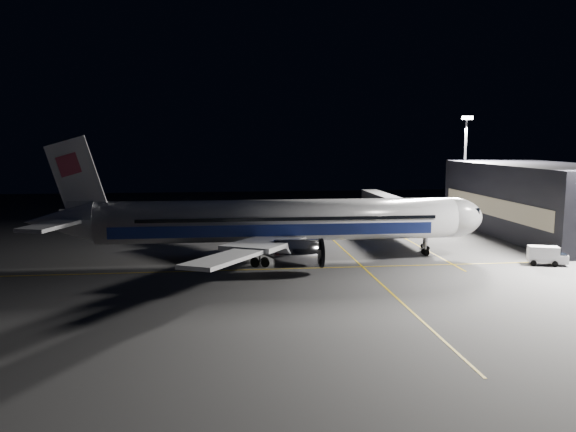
% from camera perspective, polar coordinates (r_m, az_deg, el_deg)
% --- Properties ---
extents(ground, '(200.00, 200.00, 0.00)m').
position_cam_1_polar(ground, '(76.47, -0.84, -4.37)').
color(ground, '#4C4C4F').
rests_on(ground, ground).
extents(guide_line_main, '(0.25, 80.00, 0.01)m').
position_cam_1_polar(guide_line_main, '(78.08, 6.50, -4.17)').
color(guide_line_main, gold).
rests_on(guide_line_main, ground).
extents(guide_line_cross, '(70.00, 0.25, 0.01)m').
position_cam_1_polar(guide_line_cross, '(70.64, -0.35, -5.39)').
color(guide_line_cross, gold).
rests_on(guide_line_cross, ground).
extents(guide_line_side, '(0.25, 40.00, 0.01)m').
position_cam_1_polar(guide_line_side, '(90.81, 12.47, -2.61)').
color(guide_line_side, gold).
rests_on(guide_line_side, ground).
extents(airliner, '(61.48, 54.22, 16.64)m').
position_cam_1_polar(airliner, '(75.45, -1.66, -0.56)').
color(airliner, silver).
rests_on(airliner, ground).
extents(terminal, '(18.12, 40.00, 12.00)m').
position_cam_1_polar(terminal, '(103.78, 24.46, 1.50)').
color(terminal, black).
rests_on(terminal, ground).
extents(jet_bridge, '(3.60, 34.40, 6.30)m').
position_cam_1_polar(jet_bridge, '(97.70, 11.02, 0.87)').
color(jet_bridge, '#B2B2B7').
rests_on(jet_bridge, ground).
extents(floodlight_mast_north, '(2.40, 0.68, 20.70)m').
position_cam_1_polar(floodlight_mast_north, '(116.54, 17.54, 5.59)').
color(floodlight_mast_north, '#59595E').
rests_on(floodlight_mast_north, ground).
extents(service_truck, '(5.08, 3.29, 2.43)m').
position_cam_1_polar(service_truck, '(79.89, 24.80, -3.62)').
color(service_truck, silver).
rests_on(service_truck, ground).
extents(baggage_tug, '(3.17, 2.85, 1.91)m').
position_cam_1_polar(baggage_tug, '(96.80, -0.32, -1.27)').
color(baggage_tug, black).
rests_on(baggage_tug, ground).
extents(safety_cone_a, '(0.38, 0.38, 0.57)m').
position_cam_1_polar(safety_cone_a, '(83.58, -5.63, -3.16)').
color(safety_cone_a, '#E35C09').
rests_on(safety_cone_a, ground).
extents(safety_cone_b, '(0.44, 0.44, 0.66)m').
position_cam_1_polar(safety_cone_b, '(86.09, -5.20, -2.80)').
color(safety_cone_b, '#E35C09').
rests_on(safety_cone_b, ground).
extents(safety_cone_c, '(0.43, 0.43, 0.64)m').
position_cam_1_polar(safety_cone_c, '(88.27, 1.40, -2.52)').
color(safety_cone_c, '#E35C09').
rests_on(safety_cone_c, ground).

